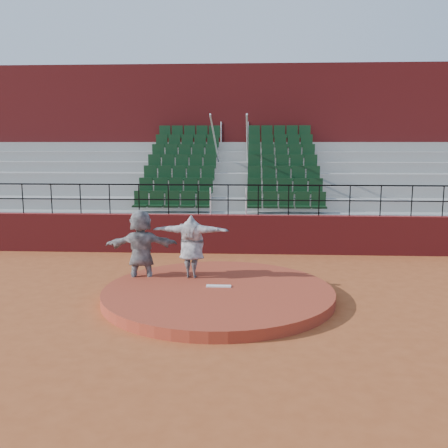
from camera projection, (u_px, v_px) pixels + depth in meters
The scene contains 9 objects.
ground at pixel (218, 299), 11.93m from camera, with size 90.00×90.00×0.00m, color #A04C24.
pitchers_mound at pixel (218, 293), 11.91m from camera, with size 5.50×5.50×0.25m, color #9C3823.
pitching_rubber at pixel (219, 286), 12.04m from camera, with size 0.60×0.15×0.03m, color white.
boundary_wall at pixel (228, 234), 16.75m from camera, with size 24.00×0.30×1.30m, color maroon.
wall_railing at pixel (228, 193), 16.53m from camera, with size 24.04×0.05×1.03m.
seating_deck at pixel (232, 199), 20.22m from camera, with size 24.00×5.97×4.63m.
press_box_facade at pixel (236, 145), 23.77m from camera, with size 24.00×3.00×7.10m, color maroon.
pitcher at pixel (192, 247), 12.77m from camera, with size 1.99×0.54×1.62m, color black.
fielder at pixel (141, 248), 12.89m from camera, with size 1.86×0.59×2.01m, color black.
Camera 1 is at (0.77, -11.46, 3.70)m, focal length 40.00 mm.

